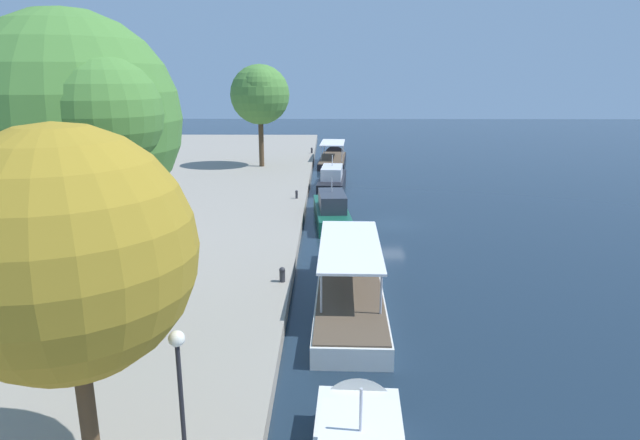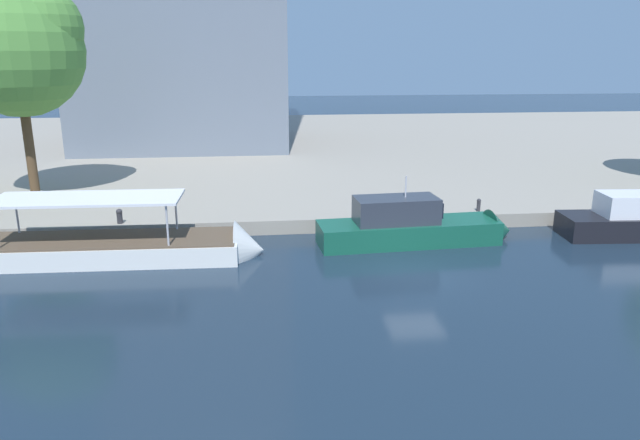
% 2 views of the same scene
% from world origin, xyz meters
% --- Properties ---
extents(ground_plane, '(220.00, 220.00, 0.00)m').
position_xyz_m(ground_plane, '(0.00, 0.00, 0.00)').
color(ground_plane, '#192838').
extents(tour_boat_1, '(15.25, 3.66, 4.32)m').
position_xyz_m(tour_boat_1, '(-13.87, 3.73, 0.40)').
color(tour_boat_1, silver).
rests_on(tour_boat_1, ground_plane).
extents(motor_yacht_2, '(10.55, 3.09, 4.36)m').
position_xyz_m(motor_yacht_2, '(1.26, 4.62, 0.75)').
color(motor_yacht_2, '#14513D').
rests_on(motor_yacht_2, ground_plane).
extents(motor_yacht_3, '(10.84, 3.21, 4.29)m').
position_xyz_m(motor_yacht_3, '(14.69, 4.36, 0.67)').
color(motor_yacht_3, black).
rests_on(motor_yacht_3, ground_plane).
extents(tour_boat_4, '(13.29, 3.98, 4.18)m').
position_xyz_m(tour_boat_4, '(31.52, 4.14, 0.36)').
color(tour_boat_4, black).
rests_on(tour_boat_4, ground_plane).
extents(mooring_bollard_0, '(0.24, 0.24, 0.74)m').
position_xyz_m(mooring_bollard_0, '(5.67, 7.65, 1.19)').
color(mooring_bollard_0, '#2D2D33').
rests_on(mooring_bollard_0, dock_promenade).
extents(mooring_bollard_1, '(0.33, 0.33, 0.81)m').
position_xyz_m(mooring_bollard_1, '(-14.39, 7.27, 1.22)').
color(mooring_bollard_1, '#2D2D33').
rests_on(mooring_bollard_1, dock_promenade).
extents(mooring_bollard_2, '(0.29, 0.29, 0.81)m').
position_xyz_m(mooring_bollard_2, '(34.94, 7.13, 1.22)').
color(mooring_bollard_2, '#2D2D33').
rests_on(mooring_bollard_2, dock_promenade).
extents(lamp_post, '(0.41, 0.41, 4.47)m').
position_xyz_m(lamp_post, '(-29.00, 8.59, 3.61)').
color(lamp_post, black).
rests_on(lamp_post, dock_promenade).
extents(tree_0, '(6.94, 6.94, 11.94)m').
position_xyz_m(tree_0, '(23.07, 12.89, 9.42)').
color(tree_0, '#4C3823').
rests_on(tree_0, dock_promenade).
extents(tree_1, '(5.99, 5.99, 9.53)m').
position_xyz_m(tree_1, '(-29.32, 10.93, 7.29)').
color(tree_1, '#4C3823').
rests_on(tree_1, dock_promenade).
extents(tree_2, '(7.93, 7.85, 12.85)m').
position_xyz_m(tree_2, '(-20.96, 14.09, 9.97)').
color(tree_2, '#4C3823').
rests_on(tree_2, dock_promenade).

